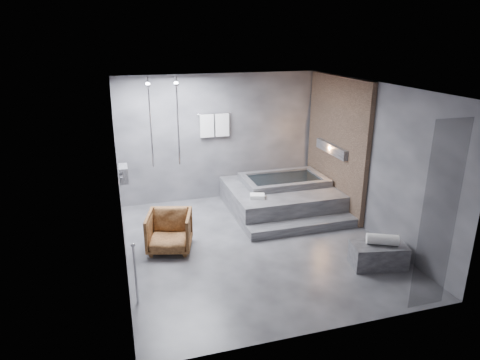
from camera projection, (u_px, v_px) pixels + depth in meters
name	position (u px, v px, depth m)	size (l,w,h in m)	color
room	(274.00, 146.00, 7.47)	(5.00, 5.04, 2.82)	#313134
tub_deck	(280.00, 197.00, 9.22)	(2.20, 2.00, 0.50)	#363639
tub_step	(303.00, 226.00, 8.20)	(2.20, 0.36, 0.18)	#363639
concrete_bench	(378.00, 255.00, 6.93)	(0.86, 0.47, 0.39)	#323235
driftwood_chair	(169.00, 231.00, 7.41)	(0.74, 0.76, 0.69)	#412410
rolled_towel	(382.00, 239.00, 6.84)	(0.18, 0.18, 0.49)	white
deck_towel	(257.00, 196.00, 8.48)	(0.29, 0.21, 0.08)	white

